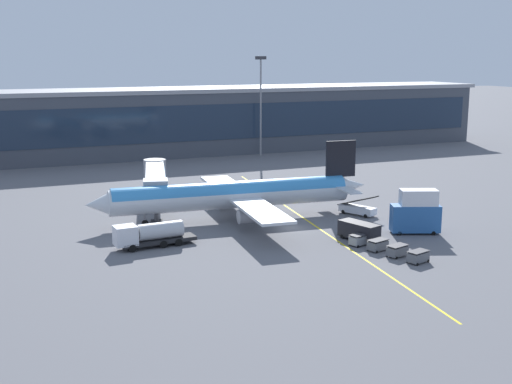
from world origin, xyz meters
TOP-DOWN VIEW (x-y plane):
  - ground_plane at (0.00, 0.00)m, footprint 700.00×700.00m
  - apron_lead_in_line at (4.03, 2.00)m, footprint 9.63×79.49m
  - terminal_building at (11.01, 79.11)m, footprint 162.15×19.76m
  - main_airliner at (-5.97, 7.99)m, footprint 44.13×35.12m
  - jet_bridge at (-14.84, 20.88)m, footprint 8.63×22.41m
  - fuel_tanker at (-21.39, -1.47)m, footprint 10.95×3.26m
  - belt_loader at (13.20, 3.47)m, footprint 4.25×6.82m
  - lavatory_truck at (5.66, -9.42)m, footprint 3.96×6.22m
  - catering_lift at (14.94, -9.23)m, footprint 7.24×4.86m
  - baggage_cart_0 at (7.06, -20.56)m, footprint 2.97×2.22m
  - baggage_cart_1 at (6.19, -17.48)m, footprint 2.97×2.22m
  - baggage_cart_2 at (5.32, -14.40)m, footprint 2.97×2.22m
  - baggage_cart_3 at (4.45, -11.32)m, footprint 2.97×2.22m
  - apron_light_mast_1 at (23.85, 67.15)m, footprint 2.80×0.50m

SIDE VIEW (x-z plane):
  - ground_plane at x=0.00m, z-range 0.00..0.00m
  - apron_lead_in_line at x=4.03m, z-range 0.00..0.01m
  - baggage_cart_0 at x=7.06m, z-range 0.04..1.52m
  - baggage_cart_1 at x=6.19m, z-range 0.04..1.52m
  - baggage_cart_2 at x=5.32m, z-range 0.04..1.52m
  - baggage_cart_3 at x=4.45m, z-range 0.04..1.52m
  - belt_loader at x=13.20m, z-range -0.75..2.73m
  - lavatory_truck at x=5.66m, z-range 0.17..2.67m
  - fuel_tanker at x=-21.39m, z-range 0.12..3.37m
  - catering_lift at x=14.94m, z-range -0.08..6.22m
  - main_airliner at x=-5.97m, z-range -1.80..9.70m
  - jet_bridge at x=-14.84m, z-range 1.63..8.28m
  - terminal_building at x=11.01m, z-range 0.02..16.59m
  - apron_light_mast_1 at x=23.85m, z-range 2.00..26.48m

